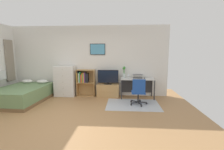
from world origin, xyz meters
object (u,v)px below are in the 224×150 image
(bed, at_px, (23,94))
(computer_mouse, at_px, (144,78))
(bookshelf, at_px, (85,80))
(wine_glass, at_px, (128,75))
(dresser, at_px, (65,81))
(television, at_px, (108,77))
(tv_stand, at_px, (108,90))
(desk, at_px, (137,82))
(laptop, at_px, (138,76))
(bamboo_vase, at_px, (124,72))
(office_chair, at_px, (139,91))

(bed, height_order, computer_mouse, computer_mouse)
(bookshelf, height_order, wine_glass, bookshelf)
(dresser, relative_size, computer_mouse, 11.31)
(television, bearing_deg, bookshelf, 175.64)
(dresser, height_order, bookshelf, dresser)
(dresser, height_order, tv_stand, dresser)
(bed, height_order, wine_glass, wine_glass)
(desk, bearing_deg, wine_glass, -160.10)
(bookshelf, bearing_deg, tv_stand, -2.97)
(laptop, xyz_separation_m, wine_glass, (-0.35, -0.11, 0.07))
(bookshelf, distance_m, bamboo_vase, 1.56)
(office_chair, height_order, bamboo_vase, bamboo_vase)
(laptop, height_order, computer_mouse, laptop)
(desk, relative_size, wine_glass, 6.79)
(tv_stand, relative_size, office_chair, 0.97)
(bookshelf, bearing_deg, computer_mouse, -4.52)
(bed, xyz_separation_m, wine_glass, (3.65, 0.66, 0.61))
(bookshelf, xyz_separation_m, television, (0.92, -0.07, 0.14))
(laptop, relative_size, wine_glass, 2.41)
(tv_stand, relative_size, wine_glass, 4.63)
(television, xyz_separation_m, computer_mouse, (1.34, -0.11, -0.00))
(wine_glass, bearing_deg, tv_stand, 170.69)
(office_chair, bearing_deg, bed, -179.59)
(wine_glass, bearing_deg, computer_mouse, -0.59)
(tv_stand, bearing_deg, bamboo_vase, 5.91)
(television, bearing_deg, office_chair, -38.89)
(tv_stand, xyz_separation_m, television, (-0.00, -0.02, 0.51))
(bed, xyz_separation_m, bamboo_vase, (3.49, 0.85, 0.70))
(television, distance_m, office_chair, 1.40)
(bamboo_vase, bearing_deg, dresser, -178.05)
(desk, height_order, laptop, laptop)
(bed, relative_size, wine_glass, 11.16)
(bookshelf, relative_size, laptop, 2.38)
(tv_stand, distance_m, laptop, 1.25)
(bed, relative_size, desk, 1.64)
(computer_mouse, xyz_separation_m, bamboo_vase, (-0.74, 0.19, 0.21))
(desk, bearing_deg, office_chair, -91.95)
(television, relative_size, desk, 0.64)
(television, bearing_deg, desk, 0.94)
(dresser, height_order, computer_mouse, dresser)
(dresser, relative_size, bookshelf, 1.14)
(tv_stand, bearing_deg, wine_glass, -9.31)
(bamboo_vase, bearing_deg, bed, -166.27)
(tv_stand, distance_m, desk, 1.15)
(tv_stand, height_order, television, television)
(tv_stand, xyz_separation_m, laptop, (1.11, -0.01, 0.56))
(bookshelf, xyz_separation_m, office_chair, (1.99, -0.93, -0.16))
(television, height_order, wine_glass, television)
(laptop, distance_m, computer_mouse, 0.26)
(television, height_order, bamboo_vase, bamboo_vase)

